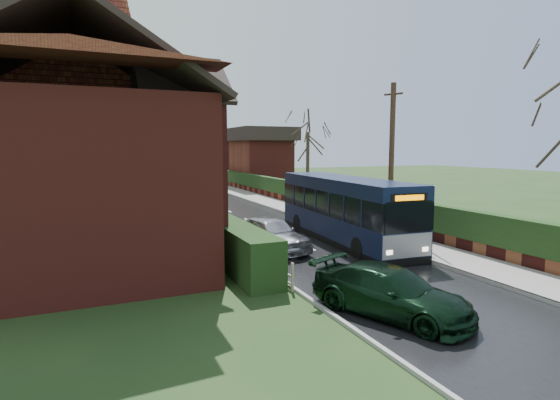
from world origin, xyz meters
name	(u,v)px	position (x,y,z in m)	size (l,w,h in m)	color
ground	(332,258)	(0.00, 0.00, 0.00)	(140.00, 140.00, 0.00)	#2E431C
road	(248,220)	(0.00, 10.00, 0.01)	(6.00, 100.00, 0.02)	black
pavement	(310,215)	(4.25, 10.00, 0.07)	(2.50, 100.00, 0.14)	slate
kerb_right	(293,216)	(3.05, 10.00, 0.07)	(0.12, 100.00, 0.14)	gray
kerb_left	(198,223)	(-3.05, 10.00, 0.05)	(0.12, 100.00, 0.10)	gray
front_hedge	(205,225)	(-3.90, 5.00, 0.80)	(1.20, 16.00, 1.60)	black
picket_fence	(220,231)	(-3.15, 5.00, 0.45)	(0.10, 16.00, 0.90)	tan
right_wall_hedge	(331,199)	(5.80, 10.00, 1.02)	(0.60, 50.00, 1.80)	maroon
brick_house	(87,148)	(-8.73, 4.78, 4.38)	(9.30, 14.60, 10.30)	maroon
bus	(344,210)	(2.20, 2.64, 1.48)	(2.87, 9.98, 2.99)	black
car_silver	(271,234)	(-1.71, 2.23, 0.74)	(1.74, 4.33, 1.48)	#B4B3B9
car_green	(390,292)	(-1.60, -5.74, 0.64)	(1.78, 4.39, 1.27)	black
car_distant	(183,179)	(1.34, 36.89, 0.65)	(1.38, 3.96, 1.30)	black
bus_stop_sign	(431,209)	(4.00, -1.10, 1.93)	(0.21, 0.43, 2.92)	slate
telegraph_pole	(391,160)	(4.80, 2.60, 3.78)	(0.45, 0.92, 7.47)	#332216
tree_right_far	(308,128)	(9.00, 19.63, 6.11)	(4.23, 4.23, 8.18)	#33261E
tree_house_side	(27,98)	(-12.08, 17.29, 7.50)	(4.42, 4.42, 10.03)	#3E2D24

